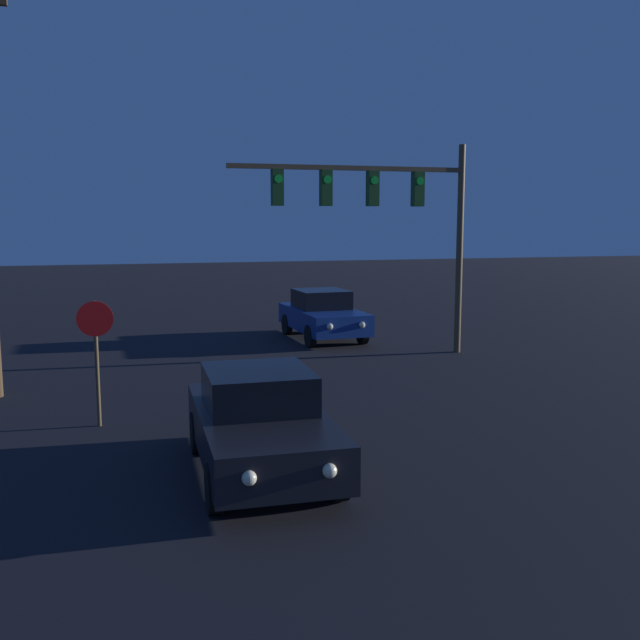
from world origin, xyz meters
The scene contains 4 objects.
car_near centered at (-1.99, 9.42, 0.75)m, with size 1.85×4.02×1.50m.
car_far centered at (2.07, 20.37, 0.75)m, with size 1.95×4.06×1.50m.
traffic_signal_mast centered at (2.92, 17.27, 3.98)m, with size 6.39×0.30×5.61m.
stop_sign centered at (-4.30, 12.51, 1.53)m, with size 0.62×0.07×2.24m.
Camera 1 is at (-3.85, -0.34, 3.64)m, focal length 40.00 mm.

